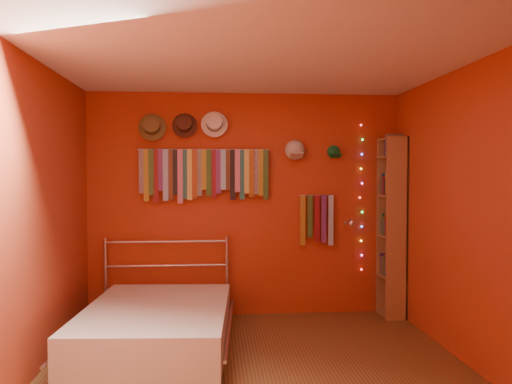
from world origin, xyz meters
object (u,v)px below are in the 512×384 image
object	(u,v)px
reading_lamp	(351,223)
bed	(157,325)
tie_rack	(204,172)
bookshelf	(395,226)

from	to	relation	value
reading_lamp	bed	bearing A→B (deg)	-158.20
tie_rack	bookshelf	distance (m)	2.21
bookshelf	bed	size ratio (longest dim) A/B	1.05
reading_lamp	bed	distance (m)	2.33
tie_rack	bookshelf	xyz separation A→B (m)	(2.13, -0.15, -0.60)
tie_rack	bookshelf	bearing A→B (deg)	-4.16
tie_rack	reading_lamp	bearing A→B (deg)	-6.01
tie_rack	bed	xyz separation A→B (m)	(-0.41, -0.98, -1.40)
reading_lamp	bookshelf	world-z (taller)	bookshelf
bookshelf	bed	world-z (taller)	bookshelf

